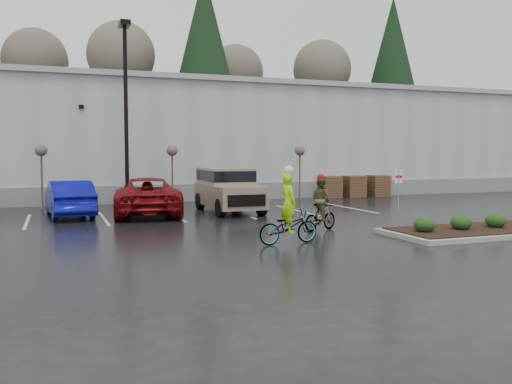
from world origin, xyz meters
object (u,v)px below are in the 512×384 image
object	(u,v)px
sapling_mid	(172,154)
lamppost	(126,94)
cyclist_hivis	(288,220)
fire_lane_sign	(398,192)
sapling_east	(300,154)
pallet_stack_a	(329,187)
car_red	(147,196)
pallet_stack_c	(378,186)
sapling_west	(41,154)
pallet_stack_b	(354,186)
suv_tan	(229,190)
car_blue	(69,199)
cyclist_olive	(321,210)

from	to	relation	value
sapling_mid	lamppost	bearing A→B (deg)	-158.20
lamppost	cyclist_hivis	world-z (taller)	lamppost
lamppost	fire_lane_sign	size ratio (longest dim) A/B	4.19
sapling_east	fire_lane_sign	distance (m)	13.06
fire_lane_sign	sapling_east	bearing A→B (deg)	80.25
pallet_stack_a	car_red	bearing A→B (deg)	-155.98
cyclist_hivis	pallet_stack_c	bearing A→B (deg)	-46.73
lamppost	fire_lane_sign	distance (m)	14.78
sapling_west	pallet_stack_b	distance (m)	18.34
car_red	pallet_stack_a	bearing A→B (deg)	-148.79
pallet_stack_a	pallet_stack_c	bearing A→B (deg)	0.00
cyclist_hivis	sapling_mid	bearing A→B (deg)	-2.54
pallet_stack_a	pallet_stack_c	distance (m)	3.50
fire_lane_sign	suv_tan	size ratio (longest dim) A/B	0.43
car_red	sapling_east	bearing A→B (deg)	-148.22
sapling_west	car_blue	world-z (taller)	sapling_west
pallet_stack_b	cyclist_hivis	world-z (taller)	cyclist_hivis
sapling_east	suv_tan	distance (m)	7.53
car_blue	cyclist_hivis	world-z (taller)	cyclist_hivis
lamppost	fire_lane_sign	world-z (taller)	lamppost
car_blue	cyclist_olive	bearing A→B (deg)	132.25
fire_lane_sign	cyclist_olive	world-z (taller)	fire_lane_sign
pallet_stack_b	sapling_west	bearing A→B (deg)	-176.86
pallet_stack_b	car_red	size ratio (longest dim) A/B	0.22
pallet_stack_c	cyclist_hivis	xyz separation A→B (m)	(-12.75, -14.64, 0.06)
sapling_west	pallet_stack_a	size ratio (longest dim) A/B	2.37
sapling_east	car_blue	xyz separation A→B (m)	(-12.84, -3.89, -1.93)
pallet_stack_c	car_red	size ratio (longest dim) A/B	0.22
pallet_stack_a	suv_tan	distance (m)	9.95
pallet_stack_a	car_blue	world-z (taller)	car_blue
sapling_east	pallet_stack_c	bearing A→B (deg)	9.46
pallet_stack_a	fire_lane_sign	bearing A→B (deg)	-108.81
fire_lane_sign	car_red	size ratio (longest dim) A/B	0.36
pallet_stack_a	car_blue	xyz separation A→B (m)	(-15.34, -4.89, 0.12)
pallet_stack_a	car_red	world-z (taller)	car_red
sapling_west	cyclist_hivis	distance (m)	15.57
pallet_stack_c	suv_tan	xyz separation A→B (m)	(-11.77, -5.53, 0.35)
fire_lane_sign	car_red	xyz separation A→B (m)	(-7.36, 8.42, -0.57)
car_blue	cyclist_olive	distance (m)	11.24
sapling_east	cyclist_olive	size ratio (longest dim) A/B	1.57
sapling_east	cyclist_hivis	bearing A→B (deg)	-116.34
suv_tan	fire_lane_sign	bearing A→B (deg)	-66.67
sapling_west	car_blue	bearing A→B (deg)	-73.36
fire_lane_sign	car_blue	world-z (taller)	fire_lane_sign
pallet_stack_b	fire_lane_sign	world-z (taller)	fire_lane_sign
suv_tan	cyclist_hivis	distance (m)	9.17
car_red	suv_tan	bearing A→B (deg)	-175.08
lamppost	pallet_stack_a	size ratio (longest dim) A/B	6.83
pallet_stack_b	car_red	world-z (taller)	car_red
car_blue	suv_tan	xyz separation A→B (m)	(7.07, -0.63, 0.24)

